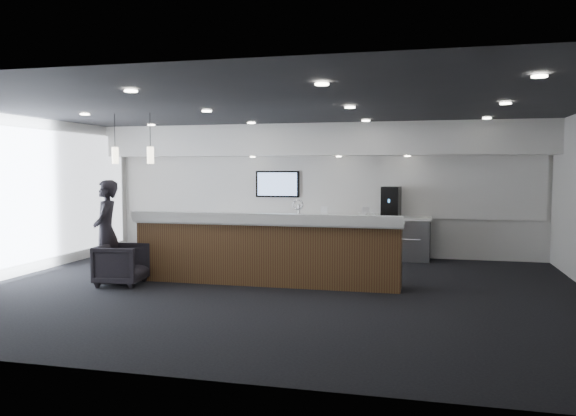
% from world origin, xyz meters
% --- Properties ---
extents(ground, '(10.00, 10.00, 0.00)m').
position_xyz_m(ground, '(0.00, 0.00, 0.00)').
color(ground, black).
rests_on(ground, ground).
extents(ceiling, '(10.00, 8.00, 0.02)m').
position_xyz_m(ceiling, '(0.00, 0.00, 3.00)').
color(ceiling, black).
rests_on(ceiling, back_wall).
extents(back_wall, '(10.00, 0.02, 3.00)m').
position_xyz_m(back_wall, '(0.00, 4.00, 1.50)').
color(back_wall, silver).
rests_on(back_wall, ground).
extents(left_wall, '(0.02, 8.00, 3.00)m').
position_xyz_m(left_wall, '(-5.00, 0.00, 1.50)').
color(left_wall, silver).
rests_on(left_wall, ground).
extents(soffit_bulkhead, '(10.00, 0.90, 0.70)m').
position_xyz_m(soffit_bulkhead, '(0.00, 3.55, 2.65)').
color(soffit_bulkhead, silver).
rests_on(soffit_bulkhead, back_wall).
extents(alcove_panel, '(9.80, 0.06, 1.40)m').
position_xyz_m(alcove_panel, '(0.00, 3.97, 1.60)').
color(alcove_panel, silver).
rests_on(alcove_panel, back_wall).
extents(window_blinds_wall, '(0.04, 7.36, 2.55)m').
position_xyz_m(window_blinds_wall, '(-4.96, 0.00, 1.50)').
color(window_blinds_wall, silver).
rests_on(window_blinds_wall, left_wall).
extents(back_credenza, '(5.06, 0.66, 0.95)m').
position_xyz_m(back_credenza, '(-0.00, 3.64, 0.48)').
color(back_credenza, gray).
rests_on(back_credenza, ground).
extents(wall_tv, '(1.05, 0.08, 0.62)m').
position_xyz_m(wall_tv, '(-1.00, 3.91, 1.65)').
color(wall_tv, black).
rests_on(wall_tv, back_wall).
extents(pendant_left, '(0.12, 0.12, 0.30)m').
position_xyz_m(pendant_left, '(-2.40, 0.80, 2.25)').
color(pendant_left, '#FFEEC6').
rests_on(pendant_left, ceiling).
extents(pendant_right, '(0.12, 0.12, 0.30)m').
position_xyz_m(pendant_right, '(-3.10, 0.80, 2.25)').
color(pendant_right, '#FFEEC6').
rests_on(pendant_right, ceiling).
extents(ceiling_can_lights, '(7.00, 5.00, 0.02)m').
position_xyz_m(ceiling_can_lights, '(0.00, 0.00, 2.97)').
color(ceiling_can_lights, white).
rests_on(ceiling_can_lights, ceiling).
extents(service_counter, '(4.72, 0.80, 1.49)m').
position_xyz_m(service_counter, '(-0.31, 0.49, 0.58)').
color(service_counter, '#482818').
rests_on(service_counter, ground).
extents(coffee_machine, '(0.43, 0.53, 0.67)m').
position_xyz_m(coffee_machine, '(1.66, 3.63, 1.28)').
color(coffee_machine, black).
rests_on(coffee_machine, back_credenza).
extents(info_sign_left, '(0.15, 0.05, 0.21)m').
position_xyz_m(info_sign_left, '(0.18, 3.55, 1.06)').
color(info_sign_left, white).
rests_on(info_sign_left, back_credenza).
extents(info_sign_right, '(0.16, 0.06, 0.22)m').
position_xyz_m(info_sign_right, '(1.11, 3.54, 1.06)').
color(info_sign_right, white).
rests_on(info_sign_right, back_credenza).
extents(armchair, '(0.86, 0.84, 0.71)m').
position_xyz_m(armchair, '(-2.72, -0.20, 0.36)').
color(armchair, black).
rests_on(armchair, ground).
extents(lounge_guest, '(0.64, 0.77, 1.81)m').
position_xyz_m(lounge_guest, '(-3.09, -0.06, 0.91)').
color(lounge_guest, black).
rests_on(lounge_guest, ground).
extents(cup_0, '(0.10, 0.10, 0.09)m').
position_xyz_m(cup_0, '(1.69, 3.54, 1.00)').
color(cup_0, white).
rests_on(cup_0, back_credenza).
extents(cup_1, '(0.14, 0.14, 0.09)m').
position_xyz_m(cup_1, '(1.55, 3.54, 1.00)').
color(cup_1, white).
rests_on(cup_1, back_credenza).
extents(cup_2, '(0.12, 0.12, 0.09)m').
position_xyz_m(cup_2, '(1.41, 3.54, 1.00)').
color(cup_2, white).
rests_on(cup_2, back_credenza).
extents(cup_3, '(0.13, 0.13, 0.09)m').
position_xyz_m(cup_3, '(1.27, 3.54, 1.00)').
color(cup_3, white).
rests_on(cup_3, back_credenza).
extents(cup_4, '(0.14, 0.14, 0.09)m').
position_xyz_m(cup_4, '(1.13, 3.54, 1.00)').
color(cup_4, white).
rests_on(cup_4, back_credenza).
extents(cup_5, '(0.11, 0.11, 0.09)m').
position_xyz_m(cup_5, '(0.99, 3.54, 1.00)').
color(cup_5, white).
rests_on(cup_5, back_credenza).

